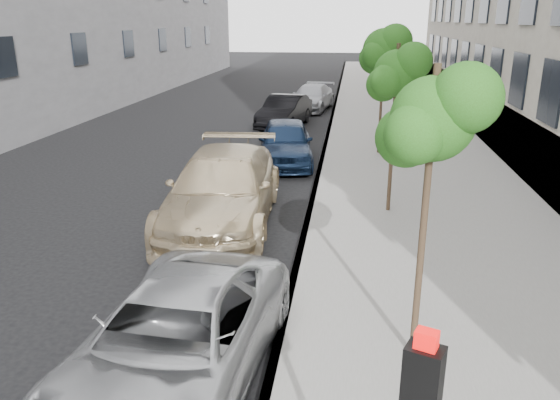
% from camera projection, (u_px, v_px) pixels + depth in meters
% --- Properties ---
extents(sidewalk, '(6.40, 72.00, 0.14)m').
position_uv_depth(sidewalk, '(392.00, 113.00, 29.19)').
color(sidewalk, gray).
rests_on(sidewalk, ground).
extents(curb, '(0.15, 72.00, 0.14)m').
position_uv_depth(curb, '(333.00, 112.00, 29.58)').
color(curb, '#9E9B93').
rests_on(curb, ground).
extents(tree_near, '(1.51, 1.31, 4.26)m').
position_uv_depth(tree_near, '(435.00, 119.00, 7.03)').
color(tree_near, '#38281C').
rests_on(tree_near, sidewalk).
extents(tree_mid, '(1.52, 1.32, 4.24)m').
position_uv_depth(tree_mid, '(398.00, 73.00, 13.15)').
color(tree_mid, '#38281C').
rests_on(tree_mid, sidewalk).
extents(tree_far, '(1.82, 1.62, 4.60)m').
position_uv_depth(tree_far, '(385.00, 50.00, 19.20)').
color(tree_far, '#38281C').
rests_on(tree_far, sidewalk).
extents(minivan, '(2.74, 5.25, 1.41)m').
position_uv_depth(minivan, '(176.00, 341.00, 7.45)').
color(minivan, '#B1B3B6').
rests_on(minivan, ground).
extents(suv, '(2.83, 6.27, 1.78)m').
position_uv_depth(suv, '(223.00, 190.00, 13.41)').
color(suv, beige).
rests_on(suv, ground).
extents(sedan_blue, '(2.38, 4.76, 1.56)m').
position_uv_depth(sedan_blue, '(286.00, 142.00, 19.10)').
color(sedan_blue, '#101E37').
rests_on(sedan_blue, ground).
extents(sedan_black, '(2.31, 4.68, 1.48)m').
position_uv_depth(sedan_black, '(284.00, 111.00, 25.64)').
color(sedan_black, black).
rests_on(sedan_black, ground).
extents(sedan_rear, '(2.65, 5.00, 1.38)m').
position_uv_depth(sedan_rear, '(312.00, 98.00, 30.51)').
color(sedan_rear, '#A0A1A7').
rests_on(sedan_rear, ground).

